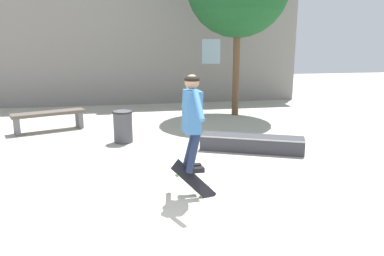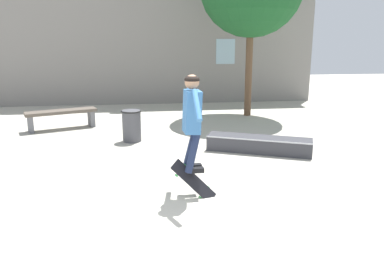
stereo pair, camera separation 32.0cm
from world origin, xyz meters
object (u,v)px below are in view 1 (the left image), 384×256
(skate_ledge, at_px, (252,143))
(skateboard_flipping, at_px, (194,181))
(skater, at_px, (192,115))
(trash_bin, at_px, (123,126))
(park_bench, at_px, (49,117))

(skate_ledge, height_order, skateboard_flipping, skateboard_flipping)
(skate_ledge, bearing_deg, skater, -105.49)
(trash_bin, bearing_deg, skate_ledge, -24.44)
(trash_bin, relative_size, skateboard_flipping, 1.06)
(skate_ledge, distance_m, skater, 2.84)
(skater, bearing_deg, park_bench, 117.95)
(skate_ledge, relative_size, skater, 1.51)
(park_bench, relative_size, trash_bin, 2.49)
(park_bench, distance_m, skate_ledge, 5.26)
(trash_bin, bearing_deg, park_bench, 141.56)
(skater, relative_size, skateboard_flipping, 2.07)
(skate_ledge, bearing_deg, park_bench, 173.06)
(skate_ledge, xyz_separation_m, skateboard_flipping, (-1.66, -2.12, 0.08))
(skate_ledge, height_order, trash_bin, trash_bin)
(skate_ledge, distance_m, trash_bin, 2.93)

